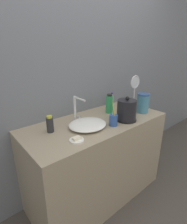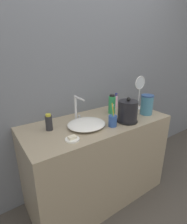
{
  "view_description": "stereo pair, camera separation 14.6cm",
  "coord_description": "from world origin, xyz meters",
  "px_view_note": "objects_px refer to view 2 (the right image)",
  "views": [
    {
      "loc": [
        -0.99,
        -0.81,
        1.49
      ],
      "look_at": [
        -0.04,
        0.31,
        0.95
      ],
      "focal_mm": 28.0,
      "sensor_mm": 36.0,
      "label": 1
    },
    {
      "loc": [
        -0.88,
        -0.9,
        1.49
      ],
      "look_at": [
        -0.04,
        0.31,
        0.95
      ],
      "focal_mm": 28.0,
      "sensor_mm": 36.0,
      "label": 2
    }
  ],
  "objects_px": {
    "faucet": "(77,107)",
    "electric_kettle": "(128,112)",
    "shampoo_bottle": "(49,123)",
    "water_pitcher": "(147,105)",
    "toothbrush_cup": "(113,121)",
    "mouthwash_bottle": "(112,104)",
    "lotion_bottle": "(116,101)",
    "vanity_mirror": "(139,90)"
  },
  "relations": [
    {
      "from": "faucet",
      "to": "electric_kettle",
      "type": "bearing_deg",
      "value": -37.48
    },
    {
      "from": "shampoo_bottle",
      "to": "water_pitcher",
      "type": "bearing_deg",
      "value": -12.11
    },
    {
      "from": "water_pitcher",
      "to": "shampoo_bottle",
      "type": "bearing_deg",
      "value": 167.89
    },
    {
      "from": "electric_kettle",
      "to": "faucet",
      "type": "bearing_deg",
      "value": 142.52
    },
    {
      "from": "toothbrush_cup",
      "to": "water_pitcher",
      "type": "bearing_deg",
      "value": 4.17
    },
    {
      "from": "mouthwash_bottle",
      "to": "toothbrush_cup",
      "type": "bearing_deg",
      "value": -128.92
    },
    {
      "from": "lotion_bottle",
      "to": "shampoo_bottle",
      "type": "relative_size",
      "value": 1.14
    },
    {
      "from": "electric_kettle",
      "to": "mouthwash_bottle",
      "type": "bearing_deg",
      "value": 84.07
    },
    {
      "from": "toothbrush_cup",
      "to": "lotion_bottle",
      "type": "xyz_separation_m",
      "value": [
        0.38,
        0.4,
        0.01
      ]
    },
    {
      "from": "electric_kettle",
      "to": "shampoo_bottle",
      "type": "bearing_deg",
      "value": 160.1
    },
    {
      "from": "faucet",
      "to": "vanity_mirror",
      "type": "xyz_separation_m",
      "value": [
        0.73,
        -0.08,
        0.08
      ]
    },
    {
      "from": "faucet",
      "to": "shampoo_bottle",
      "type": "bearing_deg",
      "value": -171.66
    },
    {
      "from": "electric_kettle",
      "to": "vanity_mirror",
      "type": "relative_size",
      "value": 0.64
    },
    {
      "from": "shampoo_bottle",
      "to": "toothbrush_cup",
      "type": "bearing_deg",
      "value": -26.72
    },
    {
      "from": "faucet",
      "to": "shampoo_bottle",
      "type": "distance_m",
      "value": 0.3
    },
    {
      "from": "vanity_mirror",
      "to": "faucet",
      "type": "bearing_deg",
      "value": 173.79
    },
    {
      "from": "toothbrush_cup",
      "to": "lotion_bottle",
      "type": "distance_m",
      "value": 0.55
    },
    {
      "from": "toothbrush_cup",
      "to": "shampoo_bottle",
      "type": "bearing_deg",
      "value": 153.28
    },
    {
      "from": "shampoo_bottle",
      "to": "water_pitcher",
      "type": "relative_size",
      "value": 0.7
    },
    {
      "from": "faucet",
      "to": "water_pitcher",
      "type": "distance_m",
      "value": 0.71
    },
    {
      "from": "shampoo_bottle",
      "to": "vanity_mirror",
      "type": "bearing_deg",
      "value": -2.08
    },
    {
      "from": "electric_kettle",
      "to": "water_pitcher",
      "type": "bearing_deg",
      "value": 6.07
    },
    {
      "from": "lotion_bottle",
      "to": "electric_kettle",
      "type": "bearing_deg",
      "value": -117.59
    },
    {
      "from": "lotion_bottle",
      "to": "mouthwash_bottle",
      "type": "height_order",
      "value": "mouthwash_bottle"
    },
    {
      "from": "faucet",
      "to": "mouthwash_bottle",
      "type": "xyz_separation_m",
      "value": [
        0.39,
        -0.03,
        -0.04
      ]
    },
    {
      "from": "vanity_mirror",
      "to": "electric_kettle",
      "type": "bearing_deg",
      "value": -151.48
    },
    {
      "from": "faucet",
      "to": "mouthwash_bottle",
      "type": "relative_size",
      "value": 1.2
    },
    {
      "from": "electric_kettle",
      "to": "shampoo_bottle",
      "type": "height_order",
      "value": "electric_kettle"
    },
    {
      "from": "electric_kettle",
      "to": "mouthwash_bottle",
      "type": "relative_size",
      "value": 1.17
    },
    {
      "from": "mouthwash_bottle",
      "to": "shampoo_bottle",
      "type": "bearing_deg",
      "value": -178.9
    },
    {
      "from": "lotion_bottle",
      "to": "vanity_mirror",
      "type": "bearing_deg",
      "value": -50.64
    },
    {
      "from": "shampoo_bottle",
      "to": "vanity_mirror",
      "type": "height_order",
      "value": "vanity_mirror"
    },
    {
      "from": "shampoo_bottle",
      "to": "electric_kettle",
      "type": "bearing_deg",
      "value": -19.9
    },
    {
      "from": "vanity_mirror",
      "to": "shampoo_bottle",
      "type": "bearing_deg",
      "value": 177.92
    },
    {
      "from": "electric_kettle",
      "to": "water_pitcher",
      "type": "relative_size",
      "value": 1.16
    },
    {
      "from": "electric_kettle",
      "to": "water_pitcher",
      "type": "height_order",
      "value": "electric_kettle"
    },
    {
      "from": "electric_kettle",
      "to": "mouthwash_bottle",
      "type": "distance_m",
      "value": 0.25
    },
    {
      "from": "shampoo_bottle",
      "to": "mouthwash_bottle",
      "type": "distance_m",
      "value": 0.68
    },
    {
      "from": "vanity_mirror",
      "to": "water_pitcher",
      "type": "distance_m",
      "value": 0.21
    },
    {
      "from": "mouthwash_bottle",
      "to": "vanity_mirror",
      "type": "bearing_deg",
      "value": -8.35
    },
    {
      "from": "electric_kettle",
      "to": "lotion_bottle",
      "type": "distance_m",
      "value": 0.45
    },
    {
      "from": "shampoo_bottle",
      "to": "water_pitcher",
      "type": "xyz_separation_m",
      "value": [
        0.95,
        -0.2,
        0.03
      ]
    }
  ]
}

